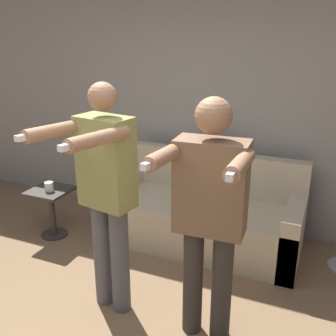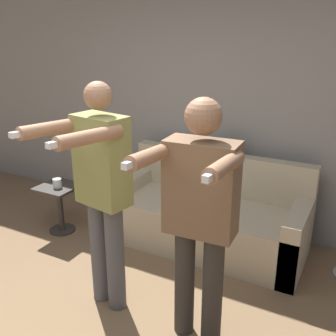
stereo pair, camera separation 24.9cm
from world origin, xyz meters
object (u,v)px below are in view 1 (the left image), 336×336
person_right (209,208)px  side_table (51,203)px  person_left (105,189)px  cup (49,187)px  cat (219,145)px  couch (204,216)px

person_right → side_table: (-1.93, 0.74, -0.63)m
side_table → person_left: bearing=-32.8°
cup → person_left: bearing=-32.2°
person_right → cat: bearing=100.8°
person_left → side_table: size_ratio=3.35×
person_left → cup: size_ratio=18.89×
couch → person_right: size_ratio=1.11×
cat → cup: 1.78m
cat → cup: (-1.53, -0.80, -0.40)m
person_right → cat: 1.56m
person_right → side_table: size_ratio=3.26×
person_right → cup: size_ratio=18.37×
person_right → side_table: person_right is taller
person_right → person_left: bearing=177.1°
person_left → side_table: (-1.16, 0.74, -0.63)m
person_left → person_right: person_left is taller
cat → cup: bearing=-152.4°
person_left → cat: size_ratio=4.02×
person_right → couch: bearing=105.8°
couch → side_table: 1.58m
cat → person_right: bearing=-76.2°
couch → person_left: size_ratio=1.08×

